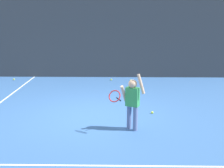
{
  "coord_description": "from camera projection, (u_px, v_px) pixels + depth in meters",
  "views": [
    {
      "loc": [
        0.64,
        -7.74,
        2.66
      ],
      "look_at": [
        0.5,
        0.11,
        0.85
      ],
      "focal_mm": 48.5,
      "sensor_mm": 36.0,
      "label": 1
    }
  ],
  "objects": [
    {
      "name": "tennis_ball_1",
      "position": [
        131.0,
        80.0,
        12.34
      ],
      "size": [
        0.07,
        0.07,
        0.07
      ],
      "primitive_type": "sphere",
      "color": "#CCE033",
      "rests_on": "ground"
    },
    {
      "name": "tennis_ball_0",
      "position": [
        111.0,
        80.0,
        12.47
      ],
      "size": [
        0.07,
        0.07,
        0.07
      ],
      "primitive_type": "sphere",
      "color": "#CCE033",
      "rests_on": "ground"
    },
    {
      "name": "court_line_baseline",
      "position": [
        82.0,
        165.0,
        5.45
      ],
      "size": [
        9.0,
        0.05,
        0.0
      ],
      "primitive_type": "cube",
      "color": "white",
      "rests_on": "ground"
    },
    {
      "name": "fence_post_3",
      "position": [
        173.0,
        33.0,
        12.76
      ],
      "size": [
        0.09,
        0.09,
        3.75
      ],
      "primitive_type": "cylinder",
      "color": "slate",
      "rests_on": "ground"
    },
    {
      "name": "tennis_player",
      "position": [
        132.0,
        100.0,
        6.99
      ],
      "size": [
        0.87,
        0.56,
        1.35
      ],
      "rotation": [
        0.0,
        0.0,
        -0.43
      ],
      "color": "slate",
      "rests_on": "ground"
    },
    {
      "name": "tennis_ball_2",
      "position": [
        152.0,
        112.0,
        8.3
      ],
      "size": [
        0.07,
        0.07,
        0.07
      ],
      "primitive_type": "sphere",
      "color": "#CCE033",
      "rests_on": "ground"
    },
    {
      "name": "tennis_ball_3",
      "position": [
        14.0,
        79.0,
        12.52
      ],
      "size": [
        0.07,
        0.07,
        0.07
      ],
      "primitive_type": "sphere",
      "color": "#CCE033",
      "rests_on": "ground"
    },
    {
      "name": "fence_post_1",
      "position": [
        33.0,
        33.0,
        12.87
      ],
      "size": [
        0.09,
        0.09,
        3.75
      ],
      "primitive_type": "cylinder",
      "color": "slate",
      "rests_on": "ground"
    },
    {
      "name": "back_fence_windscreen",
      "position": [
        103.0,
        35.0,
        12.77
      ],
      "size": [
        12.18,
        0.08,
        3.6
      ],
      "primitive_type": "cube",
      "color": "#383D42",
      "rests_on": "ground"
    },
    {
      "name": "fence_post_2",
      "position": [
        103.0,
        33.0,
        12.81
      ],
      "size": [
        0.09,
        0.09,
        3.75
      ],
      "primitive_type": "cylinder",
      "color": "slate",
      "rests_on": "ground"
    },
    {
      "name": "ground_plane",
      "position": [
        94.0,
        115.0,
        8.15
      ],
      "size": [
        20.0,
        20.0,
        0.0
      ],
      "primitive_type": "plane",
      "color": "#335B93"
    }
  ]
}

